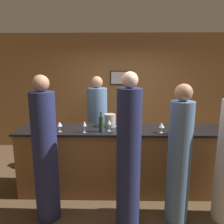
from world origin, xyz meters
name	(u,v)px	position (x,y,z in m)	size (l,w,h in m)	color
ground_plane	(124,189)	(0.00, 0.00, 0.00)	(14.00, 14.00, 0.00)	#4C3823
back_wall	(122,92)	(0.00, 2.09, 1.40)	(8.00, 0.08, 2.80)	olive
bar_counter	(124,160)	(0.00, 0.00, 0.53)	(3.37, 0.67, 1.06)	brown
bartender	(97,127)	(-0.51, 0.86, 0.85)	(0.39, 0.39, 1.84)	#4C6B93
guest_0	(45,155)	(-1.05, -0.69, 0.91)	(0.31, 0.31, 1.92)	#1E234C
guest_1	(129,157)	(0.02, -0.79, 0.93)	(0.30, 0.30, 1.97)	#1E234C
guest_2	(179,159)	(0.67, -0.69, 0.86)	(0.30, 0.30, 1.82)	#4C6B93
wine_bottle_0	(101,124)	(-0.36, -0.17, 1.18)	(0.07, 0.07, 0.31)	#19381E
wine_bottle_1	(178,126)	(0.75, -0.27, 1.18)	(0.07, 0.07, 0.31)	black
ice_bucket	(110,120)	(-0.23, 0.13, 1.16)	(0.18, 0.18, 0.21)	#9E9993
wine_glass_0	(182,123)	(0.86, -0.08, 1.17)	(0.08, 0.08, 0.15)	silver
wine_glass_1	(118,125)	(-0.10, -0.24, 1.19)	(0.08, 0.08, 0.17)	silver
wine_glass_2	(109,122)	(-0.24, -0.13, 1.19)	(0.06, 0.06, 0.18)	silver
wine_glass_3	(59,124)	(-0.99, -0.17, 1.17)	(0.08, 0.08, 0.15)	silver
wine_glass_4	(187,125)	(0.90, -0.22, 1.18)	(0.08, 0.08, 0.15)	silver
wine_glass_5	(162,125)	(0.53, -0.20, 1.17)	(0.08, 0.08, 0.15)	silver
wine_glass_6	(84,124)	(-0.61, -0.20, 1.19)	(0.06, 0.06, 0.18)	silver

